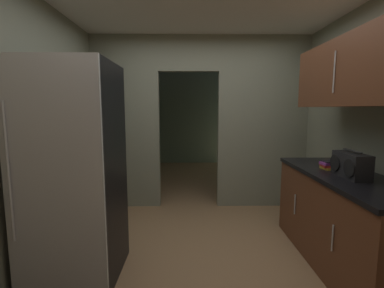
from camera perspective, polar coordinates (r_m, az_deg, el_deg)
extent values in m
plane|color=#93704C|center=(2.96, 3.17, -23.21)|extent=(20.00, 20.00, 0.00)
cube|color=silver|center=(3.23, 2.87, 27.13)|extent=(3.62, 7.27, 0.06)
cube|color=gray|center=(4.29, -13.38, 4.20)|extent=(0.99, 0.12, 2.57)
cube|color=gray|center=(4.33, 14.31, 4.20)|extent=(1.34, 0.12, 2.57)
cube|color=gray|center=(4.25, -0.71, 18.24)|extent=(0.89, 0.12, 0.52)
cube|color=slate|center=(7.64, 0.62, 5.69)|extent=(3.22, 0.10, 2.57)
cube|color=slate|center=(6.07, -13.92, 5.05)|extent=(0.10, 3.46, 2.57)
cube|color=slate|center=(6.16, 15.74, 5.02)|extent=(0.10, 3.46, 2.57)
cube|color=black|center=(2.64, -23.06, -5.48)|extent=(0.74, 0.73, 1.89)
cube|color=#B7BABC|center=(2.30, -26.65, -7.50)|extent=(0.74, 0.03, 1.89)
cylinder|color=#B7BABC|center=(2.41, -33.76, -5.02)|extent=(0.02, 0.02, 1.04)
cube|color=brown|center=(3.07, 28.88, -14.10)|extent=(0.60, 1.79, 0.86)
cube|color=black|center=(2.95, 29.42, -5.92)|extent=(0.64, 1.79, 0.04)
cylinder|color=#B7BABC|center=(2.59, 27.09, -16.95)|extent=(0.01, 0.01, 0.22)
cylinder|color=#B7BABC|center=(3.26, 20.53, -11.61)|extent=(0.01, 0.01, 0.22)
cube|color=brown|center=(2.90, 30.63, 12.71)|extent=(0.34, 1.61, 0.61)
cylinder|color=#B7BABC|center=(2.81, 27.37, 13.10)|extent=(0.01, 0.01, 0.36)
cube|color=black|center=(2.82, 30.12, -3.83)|extent=(0.16, 0.38, 0.22)
cylinder|color=#262626|center=(2.80, 30.29, -1.22)|extent=(0.02, 0.26, 0.02)
cylinder|color=black|center=(2.68, 29.78, -4.35)|extent=(0.01, 0.15, 0.15)
cylinder|color=black|center=(2.87, 27.49, -3.47)|extent=(0.01, 0.15, 0.15)
cube|color=gold|center=(3.11, 26.48, -4.47)|extent=(0.12, 0.16, 0.02)
cube|color=red|center=(3.11, 26.26, -4.02)|extent=(0.13, 0.17, 0.02)
cube|color=#8C3893|center=(3.09, 26.33, -3.63)|extent=(0.14, 0.13, 0.02)
cube|color=black|center=(3.11, 26.47, -3.27)|extent=(0.11, 0.12, 0.01)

